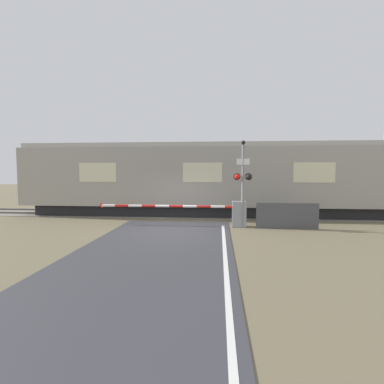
% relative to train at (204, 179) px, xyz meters
% --- Properties ---
extents(ground_plane, '(80.00, 80.00, 0.00)m').
position_rel_train_xyz_m(ground_plane, '(-1.13, -4.46, -2.01)').
color(ground_plane, '#6B6047').
extents(road_strip, '(4.81, 20.00, 0.02)m').
position_rel_train_xyz_m(road_strip, '(-1.12, -12.46, -2.00)').
color(road_strip, '#38383D').
rests_on(road_strip, ground_plane).
extents(track_bed, '(36.00, 3.20, 0.13)m').
position_rel_train_xyz_m(track_bed, '(-1.13, 0.00, -1.99)').
color(track_bed, slate).
rests_on(track_bed, ground_plane).
extents(train, '(19.90, 3.10, 3.94)m').
position_rel_train_xyz_m(train, '(0.00, 0.00, 0.00)').
color(train, black).
rests_on(train, ground_plane).
extents(crossing_barrier, '(6.61, 0.44, 1.13)m').
position_rel_train_xyz_m(crossing_barrier, '(1.09, -3.50, -1.38)').
color(crossing_barrier, gray).
rests_on(crossing_barrier, ground_plane).
extents(signal_post, '(0.79, 0.26, 3.75)m').
position_rel_train_xyz_m(signal_post, '(1.86, -3.70, 0.11)').
color(signal_post, gray).
rests_on(signal_post, ground_plane).
extents(roadside_fence, '(2.60, 0.06, 1.10)m').
position_rel_train_xyz_m(roadside_fence, '(3.73, -3.75, -1.46)').
color(roadside_fence, '#4C4C51').
rests_on(roadside_fence, ground_plane).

